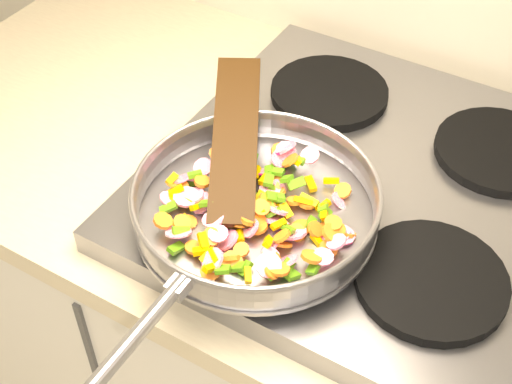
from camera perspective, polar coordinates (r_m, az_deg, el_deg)
The scene contains 8 objects.
cooktop at distance 1.05m, azimuth 9.20°, elevation 0.35°, with size 0.60×0.60×0.04m, color #939399.
grate_fl at distance 0.98m, azimuth -1.42°, elevation -0.48°, with size 0.19×0.19×0.02m, color black.
grate_fr at distance 0.91m, azimuth 13.84°, elevation -6.86°, with size 0.19×0.19×0.02m, color black.
grate_bl at distance 1.17m, azimuth 5.88°, elevation 7.94°, with size 0.19×0.19×0.02m, color black.
grate_br at distance 1.11m, azimuth 18.91°, elevation 3.13°, with size 0.19×0.19×0.02m, color black.
saute_pan at distance 0.92m, azimuth -0.08°, elevation -0.84°, with size 0.36×0.53×0.05m.
vegetable_heap at distance 0.92m, azimuth -0.11°, elevation -1.57°, with size 0.27×0.27×0.05m.
wooden_spatula at distance 0.97m, azimuth -1.67°, elevation 4.36°, with size 0.27×0.06×0.01m, color black.
Camera 1 is at (-0.47, 0.94, 1.64)m, focal length 50.00 mm.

